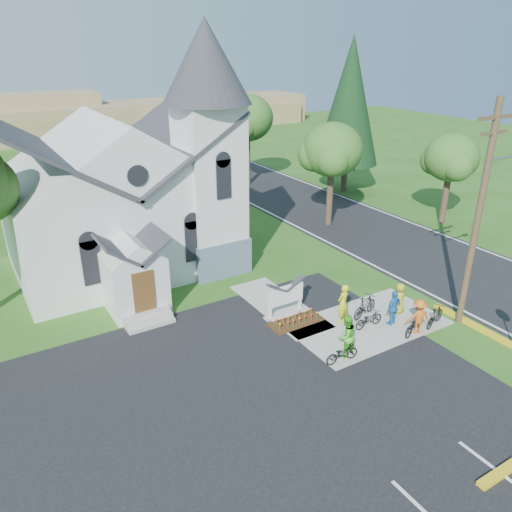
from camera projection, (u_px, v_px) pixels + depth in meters
ground at (349, 339)px, 21.70m from camera, size 120.00×120.00×0.00m
parking_lot at (230, 426)px, 16.79m from camera, size 20.00×16.00×0.02m
road at (319, 209)px, 38.20m from camera, size 8.00×90.00×0.02m
sidewalk at (367, 324)px, 22.80m from camera, size 7.00×4.00×0.05m
church at (124, 176)px, 26.77m from camera, size 12.35×12.00×13.00m
church_sign at (285, 295)px, 23.22m from camera, size 2.20×0.40×1.70m
flower_bed at (296, 322)px, 22.91m from camera, size 2.60×1.10×0.07m
utility_pole at (480, 210)px, 20.92m from camera, size 3.45×0.28×10.00m
tree_road_near at (333, 150)px, 33.06m from camera, size 4.00×4.00×7.05m
tree_road_mid at (247, 118)px, 42.47m from camera, size 4.40×4.40×7.80m
tree_road_far at (451, 158)px, 33.49m from camera, size 3.60×3.60×6.30m
conifer at (350, 101)px, 39.98m from camera, size 5.20×5.20×12.40m
distant_hills at (89, 119)px, 66.53m from camera, size 61.00×10.00×5.60m
cyclist_0 at (343, 303)px, 22.57m from camera, size 0.79×0.62×1.89m
bike_0 at (342, 353)px, 19.95m from camera, size 1.55×0.63×0.80m
cyclist_1 at (346, 336)px, 20.14m from camera, size 0.98×0.80×1.85m
bike_1 at (365, 306)px, 23.19m from camera, size 1.83×0.92×1.06m
cyclist_2 at (394, 308)px, 22.42m from camera, size 1.05×0.60×1.68m
bike_2 at (369, 319)px, 22.37m from camera, size 1.54×0.54×0.81m
cyclist_3 at (418, 317)px, 21.76m from camera, size 1.19×0.90×1.63m
bike_3 at (435, 316)px, 22.47m from camera, size 1.65×0.88×0.95m
cyclist_4 at (399, 298)px, 23.40m from camera, size 0.76×0.50×1.53m
bike_4 at (415, 323)px, 21.91m from camera, size 1.87×1.14×0.93m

